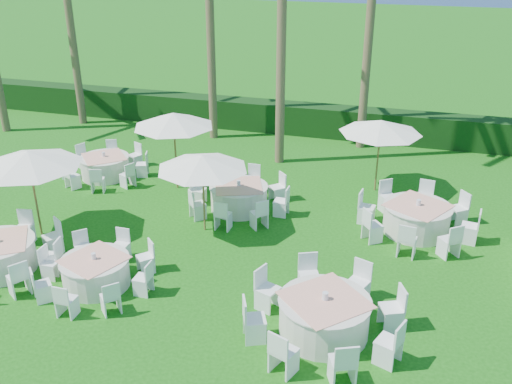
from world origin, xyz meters
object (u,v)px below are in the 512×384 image
at_px(banquet_table_c, 324,315).
at_px(umbrella_a, 28,159).
at_px(umbrella_b, 202,162).
at_px(banquet_table_f, 417,218).
at_px(umbrella_d, 381,127).
at_px(banquet_table_e, 239,197).
at_px(umbrella_c, 173,120).
at_px(banquet_table_d, 105,166).
at_px(banquet_table_b, 96,271).

distance_m(banquet_table_c, umbrella_a, 8.68).
distance_m(umbrella_a, umbrella_b, 4.51).
xyz_separation_m(banquet_table_f, umbrella_d, (-1.35, 2.53, 1.72)).
bearing_deg(umbrella_d, banquet_table_e, -146.19).
height_order(umbrella_b, umbrella_c, umbrella_c).
xyz_separation_m(umbrella_c, umbrella_d, (6.21, 1.61, -0.16)).
bearing_deg(umbrella_c, umbrella_a, -120.71).
height_order(banquet_table_d, umbrella_d, umbrella_d).
relative_size(banquet_table_f, umbrella_c, 1.28).
distance_m(banquet_table_b, umbrella_b, 3.97).
xyz_separation_m(banquet_table_d, umbrella_b, (4.61, -2.62, 1.65)).
xyz_separation_m(banquet_table_b, umbrella_d, (5.77, 7.36, 1.78)).
distance_m(banquet_table_b, banquet_table_c, 5.45).
height_order(banquet_table_b, umbrella_d, umbrella_d).
bearing_deg(banquet_table_e, banquet_table_f, 0.16).
bearing_deg(banquet_table_b, banquet_table_e, 67.77).
height_order(banquet_table_d, umbrella_a, umbrella_a).
relative_size(banquet_table_b, umbrella_a, 1.01).
bearing_deg(umbrella_c, banquet_table_d, 176.63).
bearing_deg(banquet_table_b, banquet_table_f, 34.15).
bearing_deg(banquet_table_f, banquet_table_b, -145.85).
distance_m(umbrella_a, umbrella_c, 4.61).
relative_size(banquet_table_e, banquet_table_f, 0.94).
bearing_deg(umbrella_d, banquet_table_d, -170.76).
height_order(banquet_table_c, banquet_table_f, banquet_table_c).
bearing_deg(banquet_table_e, umbrella_b, -108.54).
distance_m(banquet_table_d, umbrella_a, 4.53).
relative_size(banquet_table_d, umbrella_d, 1.11).
relative_size(umbrella_c, umbrella_d, 0.99).
height_order(umbrella_a, umbrella_d, umbrella_a).
bearing_deg(banquet_table_c, banquet_table_f, 71.77).
xyz_separation_m(banquet_table_e, umbrella_b, (-0.51, -1.52, 1.63)).
distance_m(umbrella_b, umbrella_d, 5.93).
bearing_deg(banquet_table_e, banquet_table_c, -55.54).
bearing_deg(umbrella_b, umbrella_c, 127.68).
xyz_separation_m(umbrella_b, umbrella_c, (-1.90, 2.46, 0.27)).
distance_m(banquet_table_c, umbrella_b, 5.57).
distance_m(banquet_table_f, umbrella_d, 3.35).
bearing_deg(umbrella_b, banquet_table_b, -113.88).
relative_size(banquet_table_b, banquet_table_f, 0.86).
distance_m(banquet_table_b, banquet_table_f, 8.61).
distance_m(banquet_table_c, umbrella_c, 8.61).
distance_m(umbrella_b, umbrella_c, 3.12).
distance_m(banquet_table_b, umbrella_c, 6.08).
bearing_deg(banquet_table_d, banquet_table_e, -12.06).
bearing_deg(umbrella_c, umbrella_d, 14.55).
relative_size(banquet_table_d, banquet_table_f, 0.87).
relative_size(banquet_table_d, umbrella_c, 1.12).
bearing_deg(umbrella_b, banquet_table_e, 71.46).
bearing_deg(banquet_table_f, umbrella_d, 118.09).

